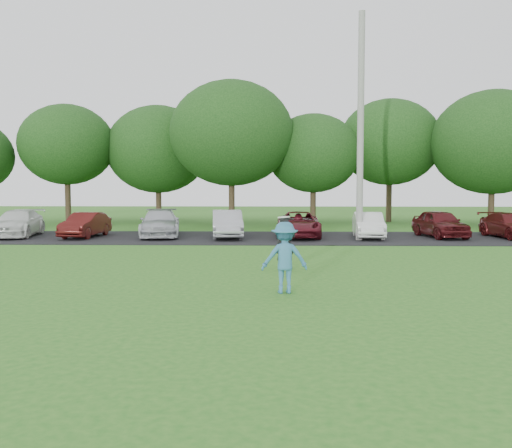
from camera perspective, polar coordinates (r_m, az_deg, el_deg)
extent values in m
plane|color=#276B1E|center=(12.97, -0.46, -6.82)|extent=(100.00, 100.00, 0.00)
cube|color=black|center=(25.85, 0.62, -1.37)|extent=(32.00, 6.50, 0.03)
cylinder|color=#9B9A96|center=(25.08, 10.41, 9.49)|extent=(0.28, 0.28, 9.73)
imported|color=teal|center=(12.77, 2.88, -3.37)|extent=(1.09, 0.70, 1.60)
cylinder|color=white|center=(12.47, 2.80, 0.69)|extent=(0.27, 0.27, 0.07)
imported|color=black|center=(16.16, 2.96, -1.89)|extent=(0.65, 0.53, 1.55)
cube|color=black|center=(15.96, 3.62, -1.15)|extent=(0.16, 0.14, 0.10)
imported|color=silver|center=(28.46, -22.71, 0.07)|extent=(2.28, 4.39, 1.22)
imported|color=#4B1210|center=(27.05, -16.70, -0.08)|extent=(1.52, 3.50, 1.12)
imported|color=#B9BCC1|center=(26.55, -9.58, 0.09)|extent=(2.37, 4.49, 1.24)
imported|color=#BABCC2|center=(25.69, -2.89, 0.01)|extent=(1.72, 3.87, 1.24)
imported|color=#59131C|center=(25.94, 4.27, -0.04)|extent=(2.02, 4.22, 1.16)
imported|color=white|center=(26.03, 11.18, -0.11)|extent=(1.43, 3.54, 1.14)
imported|color=#4D1114|center=(27.15, 17.93, 0.05)|extent=(2.03, 3.86, 1.25)
imported|color=#551213|center=(28.03, 24.12, -0.13)|extent=(2.00, 4.00, 1.12)
cylinder|color=#38281C|center=(38.03, -18.28, 2.16)|extent=(0.36, 0.36, 2.70)
ellipsoid|color=#214C19|center=(38.09, -18.40, 7.55)|extent=(5.94, 5.94, 5.05)
cylinder|color=#38281C|center=(37.90, -9.70, 1.92)|extent=(0.36, 0.36, 2.20)
ellipsoid|color=#214C19|center=(37.94, -9.77, 7.37)|extent=(6.68, 6.68, 5.68)
cylinder|color=#38281C|center=(34.43, -2.44, 2.19)|extent=(0.36, 0.36, 2.70)
ellipsoid|color=#214C19|center=(34.55, -2.47, 9.06)|extent=(7.42, 7.42, 6.31)
cylinder|color=#38281C|center=(35.84, 5.72, 1.85)|extent=(0.36, 0.36, 2.20)
ellipsoid|color=#214C19|center=(35.87, 5.76, 7.06)|extent=(5.76, 5.76, 4.90)
cylinder|color=#38281C|center=(37.90, 13.14, 2.25)|extent=(0.36, 0.36, 2.70)
ellipsoid|color=#214C19|center=(37.98, 13.23, 7.97)|extent=(6.50, 6.50, 5.53)
cylinder|color=#38281C|center=(36.74, 22.45, 1.61)|extent=(0.36, 0.36, 2.20)
ellipsoid|color=#214C19|center=(36.80, 22.61, 7.56)|extent=(7.24, 7.24, 6.15)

